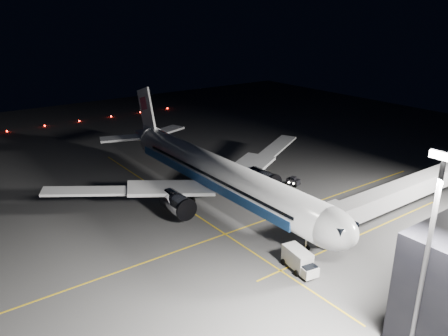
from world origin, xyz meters
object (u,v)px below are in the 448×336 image
at_px(safety_cone_a, 223,188).
at_px(safety_cone_b, 244,193).
at_px(safety_cone_c, 290,195).
at_px(airliner, 215,172).
at_px(jet_bridge, 396,194).
at_px(baggage_tug, 293,181).
at_px(service_truck, 300,260).
at_px(floodlight_mast_south, 429,242).

xyz_separation_m(safety_cone_a, safety_cone_b, (4.26, 1.52, -0.01)).
relative_size(safety_cone_b, safety_cone_c, 1.05).
bearing_deg(safety_cone_a, safety_cone_b, 19.65).
xyz_separation_m(airliner, safety_cone_c, (6.58, 11.67, -4.90)).
height_order(airliner, safety_cone_a, airliner).
bearing_deg(safety_cone_b, jet_bridge, 29.76).
relative_size(jet_bridge, safety_cone_b, 62.52).
bearing_deg(safety_cone_b, safety_cone_c, 48.59).
distance_m(baggage_tug, safety_cone_b, 10.54).
xyz_separation_m(airliner, service_truck, (24.39, -4.02, -3.68)).
relative_size(jet_bridge, safety_cone_a, 60.90).
xyz_separation_m(jet_bridge, floodlight_mast_south, (18.00, -24.07, 7.79)).
relative_size(jet_bridge, baggage_tug, 12.41).
bearing_deg(jet_bridge, baggage_tug, -173.72).
bearing_deg(baggage_tug, safety_cone_a, -134.80).
xyz_separation_m(safety_cone_a, safety_cone_c, (9.69, 7.67, -0.02)).
bearing_deg(service_truck, safety_cone_a, 173.01).
height_order(safety_cone_a, safety_cone_b, safety_cone_a).
bearing_deg(baggage_tug, airliner, -118.24).
distance_m(service_truck, safety_cone_c, 23.77).
height_order(baggage_tug, safety_cone_c, baggage_tug).
bearing_deg(safety_cone_b, airliner, -101.81).
distance_m(airliner, floodlight_mast_south, 42.13).
bearing_deg(airliner, safety_cone_c, 60.59).
height_order(jet_bridge, safety_cone_a, jet_bridge).
relative_size(floodlight_mast_south, safety_cone_a, 36.65).
bearing_deg(floodlight_mast_south, airliner, 171.67).
relative_size(airliner, jet_bridge, 1.79).
bearing_deg(safety_cone_a, safety_cone_c, 38.39).
relative_size(safety_cone_a, safety_cone_c, 1.08).
relative_size(floodlight_mast_south, safety_cone_b, 37.62).
height_order(baggage_tug, safety_cone_b, baggage_tug).
bearing_deg(safety_cone_a, floodlight_mast_south, -12.77).
bearing_deg(safety_cone_c, service_truck, -41.39).
xyz_separation_m(floodlight_mast_south, safety_cone_b, (-39.92, 11.53, -12.10)).
relative_size(jet_bridge, safety_cone_c, 65.81).
relative_size(baggage_tug, safety_cone_c, 5.30).
xyz_separation_m(airliner, safety_cone_a, (-3.10, 4.00, -4.88)).
xyz_separation_m(jet_bridge, safety_cone_a, (-26.18, -14.06, -4.30)).
bearing_deg(safety_cone_c, airliner, -119.41).
distance_m(safety_cone_b, safety_cone_c, 8.21).
distance_m(jet_bridge, safety_cone_c, 18.21).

